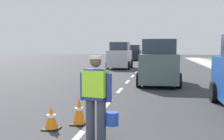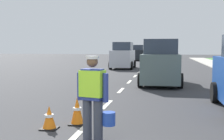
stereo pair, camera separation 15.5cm
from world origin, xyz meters
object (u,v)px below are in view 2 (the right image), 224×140
(car_oncoming_third, at_px, (138,53))
(car_oncoming_second, at_px, (123,56))
(traffic_cone_near, at_px, (49,118))
(car_outgoing_ahead, at_px, (161,64))
(road_worker, at_px, (94,94))
(traffic_cone_far, at_px, (77,111))

(car_oncoming_third, xyz_separation_m, car_oncoming_second, (0.04, -15.64, 0.05))
(traffic_cone_near, xyz_separation_m, car_outgoing_ahead, (2.37, 8.18, 0.77))
(traffic_cone_near, relative_size, car_oncoming_third, 0.13)
(traffic_cone_near, height_order, car_outgoing_ahead, car_outgoing_ahead)
(road_worker, height_order, traffic_cone_far, road_worker)
(traffic_cone_near, relative_size, car_outgoing_ahead, 0.13)
(traffic_cone_far, distance_m, car_outgoing_ahead, 7.95)
(car_oncoming_third, distance_m, car_oncoming_second, 15.64)
(traffic_cone_near, distance_m, car_outgoing_ahead, 8.55)
(car_oncoming_third, bearing_deg, traffic_cone_near, -88.34)
(road_worker, relative_size, car_oncoming_third, 0.41)
(road_worker, height_order, car_oncoming_second, car_oncoming_second)
(traffic_cone_far, relative_size, car_oncoming_second, 0.17)
(road_worker, distance_m, traffic_cone_near, 1.49)
(traffic_cone_near, bearing_deg, car_outgoing_ahead, 73.84)
(car_oncoming_second, bearing_deg, traffic_cone_far, -85.33)
(road_worker, relative_size, car_outgoing_ahead, 0.42)
(car_oncoming_third, bearing_deg, car_oncoming_second, -89.86)
(car_oncoming_third, bearing_deg, traffic_cone_far, -87.45)
(road_worker, bearing_deg, car_oncoming_third, 93.60)
(car_outgoing_ahead, relative_size, car_oncoming_second, 1.04)
(traffic_cone_near, bearing_deg, traffic_cone_far, 43.67)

